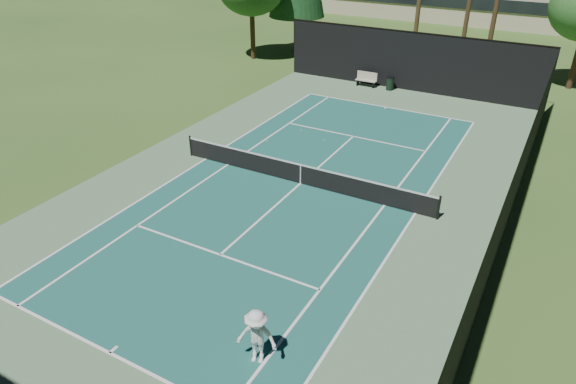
# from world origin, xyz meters

# --- Properties ---
(ground) EXTENTS (160.00, 160.00, 0.00)m
(ground) POSITION_xyz_m (0.00, 0.00, 0.00)
(ground) COLOR #375921
(ground) RESTS_ON ground
(apron_slab) EXTENTS (18.00, 32.00, 0.01)m
(apron_slab) POSITION_xyz_m (0.00, 0.00, 0.01)
(apron_slab) COLOR #5A7E58
(apron_slab) RESTS_ON ground
(court_surface) EXTENTS (10.97, 23.77, 0.01)m
(court_surface) POSITION_xyz_m (0.00, 0.00, 0.01)
(court_surface) COLOR #1C5B52
(court_surface) RESTS_ON ground
(court_lines) EXTENTS (11.07, 23.87, 0.01)m
(court_lines) POSITION_xyz_m (0.00, 0.00, 0.02)
(court_lines) COLOR white
(court_lines) RESTS_ON ground
(tennis_net) EXTENTS (12.90, 0.10, 1.10)m
(tennis_net) POSITION_xyz_m (0.00, 0.00, 0.56)
(tennis_net) COLOR black
(tennis_net) RESTS_ON ground
(fence) EXTENTS (18.04, 32.05, 4.03)m
(fence) POSITION_xyz_m (0.00, 0.06, 2.01)
(fence) COLOR black
(fence) RESTS_ON ground
(player) EXTENTS (1.29, 0.94, 1.80)m
(player) POSITION_xyz_m (3.89, -10.02, 0.90)
(player) COLOR white
(player) RESTS_ON ground
(tennis_ball_b) EXTENTS (0.08, 0.08, 0.08)m
(tennis_ball_b) POSITION_xyz_m (-3.89, 3.44, 0.04)
(tennis_ball_b) COLOR yellow
(tennis_ball_b) RESTS_ON ground
(tennis_ball_c) EXTENTS (0.06, 0.06, 0.06)m
(tennis_ball_c) POSITION_xyz_m (-1.20, 5.08, 0.03)
(tennis_ball_c) COLOR #D2EE36
(tennis_ball_c) RESTS_ON ground
(tennis_ball_d) EXTENTS (0.07, 0.07, 0.07)m
(tennis_ball_d) POSITION_xyz_m (-2.97, 5.74, 0.04)
(tennis_ball_d) COLOR yellow
(tennis_ball_d) RESTS_ON ground
(park_bench) EXTENTS (1.50, 0.45, 1.02)m
(park_bench) POSITION_xyz_m (-2.78, 15.40, 0.55)
(park_bench) COLOR #B8AE99
(park_bench) RESTS_ON ground
(trash_bin) EXTENTS (0.56, 0.56, 0.95)m
(trash_bin) POSITION_xyz_m (-1.02, 15.42, 0.48)
(trash_bin) COLOR black
(trash_bin) RESTS_ON ground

